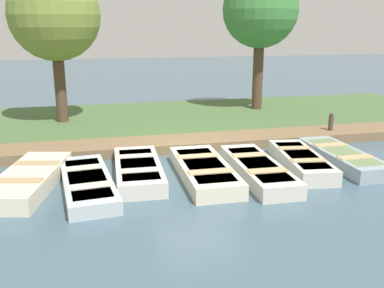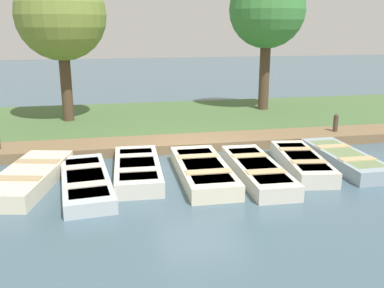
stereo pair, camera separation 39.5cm
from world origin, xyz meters
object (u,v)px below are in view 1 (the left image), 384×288
park_tree_far_left (54,16)px  park_tree_left (260,11)px  rowboat_0 (29,179)px  rowboat_1 (87,183)px  rowboat_3 (204,170)px  rowboat_4 (258,169)px  mooring_post_far (331,126)px  rowboat_5 (301,161)px  rowboat_6 (342,157)px  rowboat_2 (138,170)px

park_tree_far_left → park_tree_left: (-0.73, 8.17, 0.26)m
rowboat_0 → park_tree_left: (-7.26, 8.63, 4.09)m
rowboat_1 → rowboat_3: size_ratio=1.05×
park_tree_left → rowboat_0: bearing=-49.9°
rowboat_4 → mooring_post_far: 4.85m
rowboat_5 → park_tree_far_left: 10.09m
rowboat_5 → rowboat_4: bearing=-67.9°
rowboat_3 → park_tree_far_left: size_ratio=0.59×
rowboat_4 → rowboat_6: bearing=100.9°
rowboat_1 → park_tree_left: park_tree_left is taller
rowboat_3 → rowboat_4: bearing=81.8°
rowboat_0 → rowboat_5: 6.96m
rowboat_5 → park_tree_left: bearing=175.1°
rowboat_2 → park_tree_left: 10.20m
mooring_post_far → rowboat_4: bearing=-52.0°
rowboat_5 → park_tree_left: size_ratio=0.53×
mooring_post_far → park_tree_left: 6.20m
rowboat_5 → park_tree_left: (-7.43, 1.68, 4.09)m
mooring_post_far → park_tree_left: size_ratio=0.15×
rowboat_1 → park_tree_left: (-7.67, 7.29, 4.13)m
rowboat_3 → mooring_post_far: (-2.76, 5.17, 0.25)m
park_tree_far_left → rowboat_2: bearing=18.5°
rowboat_5 → park_tree_far_left: (-6.70, -6.50, 3.84)m
rowboat_1 → rowboat_4: bearing=82.8°
rowboat_0 → rowboat_4: 5.60m
rowboat_3 → rowboat_4: rowboat_3 is taller
rowboat_6 → rowboat_1: bearing=-87.3°
rowboat_4 → rowboat_5: 1.42m
rowboat_0 → rowboat_5: (0.17, 6.95, -0.00)m
rowboat_5 → park_tree_far_left: bearing=-128.0°
rowboat_6 → rowboat_0: bearing=-90.7°
rowboat_6 → rowboat_2: bearing=-92.2°
rowboat_3 → mooring_post_far: mooring_post_far is taller
rowboat_0 → rowboat_2: bearing=105.7°
rowboat_2 → park_tree_far_left: size_ratio=0.55×
rowboat_2 → rowboat_5: rowboat_5 is taller
rowboat_1 → rowboat_6: bearing=86.9°
rowboat_2 → rowboat_3: bearing=77.5°
rowboat_6 → park_tree_left: (-7.35, 0.38, 4.10)m
rowboat_2 → rowboat_5: size_ratio=1.00×
rowboat_6 → mooring_post_far: size_ratio=3.64×
mooring_post_far → rowboat_6: bearing=-24.1°
rowboat_1 → mooring_post_far: (-2.87, 8.05, 0.29)m
rowboat_0 → rowboat_6: bearing=102.3°
park_tree_left → rowboat_4: bearing=-21.4°
park_tree_left → rowboat_6: bearing=-3.0°
rowboat_3 → mooring_post_far: size_ratio=3.78×
rowboat_3 → park_tree_left: (-7.56, 4.41, 4.10)m
rowboat_3 → rowboat_5: (-0.13, 2.74, 0.01)m
rowboat_3 → rowboat_6: bearing=94.0°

